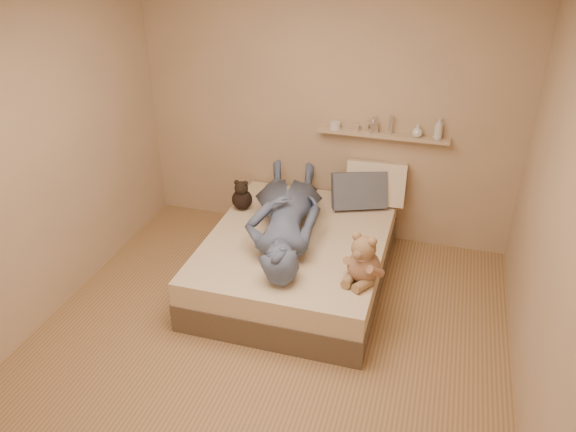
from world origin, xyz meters
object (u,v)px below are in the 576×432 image
(teddy_bear, at_px, (363,262))
(wall_shelf, at_px, (383,135))
(bed, at_px, (297,259))
(pillow_grey, at_px, (359,190))
(dark_plush, at_px, (242,196))
(pillow_cream, at_px, (376,183))
(game_console, at_px, (279,258))
(person, at_px, (285,213))

(teddy_bear, xyz_separation_m, wall_shelf, (-0.09, 1.39, 0.48))
(bed, relative_size, wall_shelf, 1.58)
(bed, distance_m, pillow_grey, 0.89)
(dark_plush, xyz_separation_m, pillow_cream, (1.16, 0.48, 0.07))
(game_console, xyz_separation_m, pillow_cream, (0.51, 1.41, 0.05))
(game_console, height_order, pillow_cream, pillow_cream)
(pillow_cream, xyz_separation_m, pillow_grey, (-0.13, -0.14, -0.03))
(teddy_bear, height_order, person, teddy_bear)
(teddy_bear, bearing_deg, pillow_grey, 101.55)
(dark_plush, distance_m, pillow_cream, 1.26)
(pillow_grey, relative_size, wall_shelf, 0.42)
(game_console, height_order, dark_plush, dark_plush)
(teddy_bear, height_order, pillow_grey, teddy_bear)
(game_console, relative_size, pillow_cream, 0.32)
(pillow_cream, bearing_deg, person, -128.53)
(wall_shelf, bearing_deg, person, -126.67)
(bed, height_order, pillow_cream, pillow_cream)
(game_console, distance_m, wall_shelf, 1.66)
(teddy_bear, bearing_deg, wall_shelf, 93.71)
(pillow_cream, height_order, person, pillow_cream)
(pillow_grey, bearing_deg, teddy_bear, -78.45)
(teddy_bear, bearing_deg, bed, 142.87)
(pillow_cream, xyz_separation_m, person, (-0.65, -0.81, 0.00))
(game_console, distance_m, pillow_grey, 1.33)
(teddy_bear, relative_size, wall_shelf, 0.34)
(game_console, xyz_separation_m, dark_plush, (-0.65, 0.93, -0.02))
(pillow_grey, bearing_deg, person, -127.41)
(game_console, height_order, wall_shelf, wall_shelf)
(teddy_bear, height_order, wall_shelf, wall_shelf)
(pillow_grey, bearing_deg, dark_plush, -161.50)
(bed, relative_size, pillow_cream, 3.45)
(teddy_bear, xyz_separation_m, pillow_cream, (-0.11, 1.31, 0.03))
(dark_plush, distance_m, person, 0.62)
(teddy_bear, xyz_separation_m, pillow_grey, (-0.24, 1.17, 0.00))
(bed, bearing_deg, teddy_bear, -37.13)
(teddy_bear, xyz_separation_m, person, (-0.75, 0.50, 0.03))
(wall_shelf, bearing_deg, bed, -121.18)
(game_console, bearing_deg, pillow_grey, 73.40)
(teddy_bear, distance_m, wall_shelf, 1.48)
(person, bearing_deg, teddy_bear, 133.89)
(pillow_grey, relative_size, person, 0.29)
(game_console, xyz_separation_m, teddy_bear, (0.62, 0.10, 0.02))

